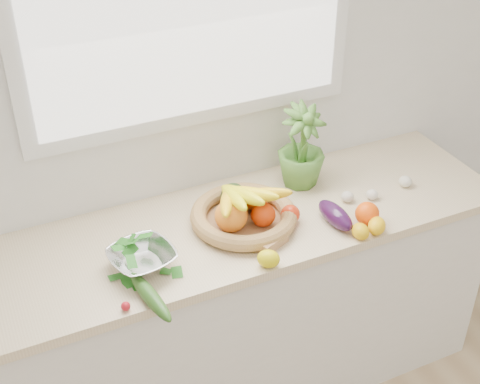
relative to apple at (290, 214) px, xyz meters
name	(u,v)px	position (x,y,z in m)	size (l,w,h in m)	color
back_wall	(192,86)	(-0.23, 0.38, 0.41)	(4.50, 0.02, 2.70)	white
counter_cabinet	(227,315)	(-0.23, 0.08, -0.51)	(2.20, 0.58, 0.86)	silver
countertop	(226,229)	(-0.23, 0.08, -0.06)	(2.24, 0.62, 0.04)	beige
orange_loose	(367,214)	(0.26, -0.13, 0.01)	(0.09, 0.09, 0.09)	#FD5008
lemon_a	(360,231)	(0.19, -0.20, -0.01)	(0.06, 0.08, 0.06)	#E4AC0C
lemon_b	(377,226)	(0.26, -0.20, 0.00)	(0.07, 0.08, 0.07)	yellow
lemon_c	(269,259)	(-0.19, -0.19, 0.00)	(0.06, 0.08, 0.06)	yellow
apple	(290,214)	(0.00, 0.00, 0.00)	(0.07, 0.07, 0.07)	red
ginger	(273,242)	(-0.13, -0.10, -0.02)	(0.12, 0.05, 0.04)	tan
garlic_a	(347,197)	(0.27, 0.03, -0.02)	(0.05, 0.05, 0.04)	beige
garlic_b	(372,195)	(0.37, 0.00, -0.02)	(0.05, 0.05, 0.04)	white
garlic_c	(405,181)	(0.55, 0.02, -0.01)	(0.05, 0.05, 0.05)	silver
eggplant	(335,215)	(0.15, -0.08, 0.00)	(0.07, 0.20, 0.08)	#2C0D33
cucumber	(150,296)	(-0.62, -0.20, -0.01)	(0.05, 0.28, 0.05)	#1D4E17
radish	(126,306)	(-0.71, -0.20, -0.02)	(0.03, 0.03, 0.03)	red
potted_herb	(302,146)	(0.17, 0.23, 0.14)	(0.19, 0.19, 0.35)	#4D8530
fruit_basket	(243,211)	(-0.17, 0.07, 0.02)	(0.49, 0.49, 0.20)	#A7714A
colander_with_spinach	(142,255)	(-0.59, -0.02, 0.02)	(0.26, 0.26, 0.12)	silver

